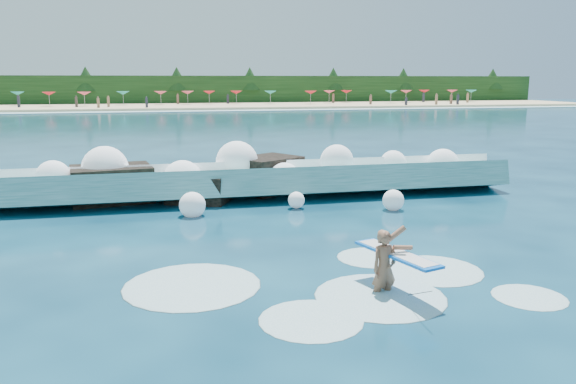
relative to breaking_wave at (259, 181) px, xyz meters
name	(u,v)px	position (x,y,z in m)	size (l,w,h in m)	color
ground	(246,260)	(-1.67, -7.37, -0.56)	(200.00, 200.00, 0.00)	#072639
beach	(168,106)	(-1.67, 70.63, -0.36)	(140.00, 20.00, 0.40)	tan
wet_band	(170,111)	(-1.67, 59.63, -0.52)	(140.00, 5.00, 0.08)	silver
treeline	(166,90)	(-1.67, 80.63, 1.94)	(140.00, 4.00, 5.00)	black
breaking_wave	(259,181)	(0.00, 0.00, 0.00)	(18.74, 2.89, 1.62)	teal
rock_cluster	(187,184)	(-2.62, 0.34, -0.06)	(8.63, 3.69, 1.58)	black
surfer_with_board	(387,265)	(0.75, -10.11, 0.02)	(1.15, 2.81, 1.58)	brown
wave_spray	(236,171)	(-0.87, -0.07, 0.43)	(15.42, 5.03, 2.07)	white
surf_foam	(321,287)	(-0.44, -9.50, -0.56)	(8.64, 4.93, 0.14)	silver
beach_umbrellas	(170,93)	(-1.34, 72.94, 1.69)	(110.98, 6.90, 0.50)	red
beachgoers	(157,101)	(-3.34, 69.44, 0.56)	(101.75, 13.77, 1.94)	#3F332D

